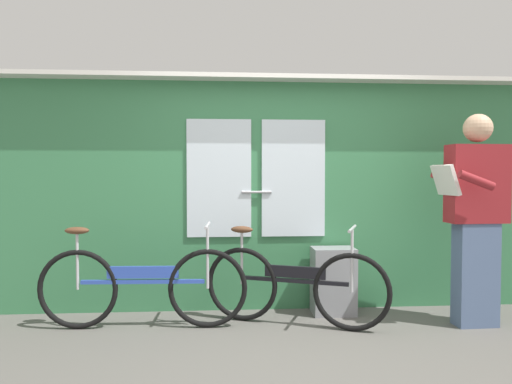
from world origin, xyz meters
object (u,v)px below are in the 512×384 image
Objects in this scene: passenger_reading_newspaper at (476,214)px; trash_bin_by_wall at (333,281)px; bicycle_leaning_behind at (142,286)px; bicycle_near_door at (294,285)px.

passenger_reading_newspaper is 2.94× the size of trash_bin_by_wall.
passenger_reading_newspaper reaches higher than bicycle_leaning_behind.
passenger_reading_newspaper is 1.36m from trash_bin_by_wall.
bicycle_near_door is 1.27m from bicycle_leaning_behind.
bicycle_near_door is 1.65m from passenger_reading_newspaper.
bicycle_leaning_behind is 2.85× the size of trash_bin_by_wall.
bicycle_leaning_behind is 2.87m from passenger_reading_newspaper.
bicycle_near_door is 0.86× the size of bicycle_leaning_behind.
bicycle_leaning_behind reaches higher than bicycle_near_door.
bicycle_near_door is 0.84× the size of passenger_reading_newspaper.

